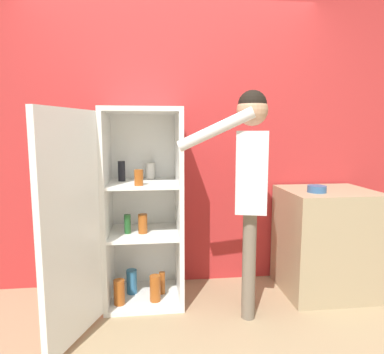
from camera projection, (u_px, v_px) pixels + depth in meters
ground_plane at (184, 343)px, 2.25m from camera, size 12.00×12.00×0.00m
wall_back at (173, 143)px, 3.04m from camera, size 7.00×0.06×2.55m
refrigerator at (130, 211)px, 2.66m from camera, size 0.88×1.13×1.56m
person at (250, 172)px, 2.49m from camera, size 0.70×0.50×1.67m
counter at (326, 241)px, 2.94m from camera, size 0.74×0.64×0.89m
bowl at (317, 189)px, 2.76m from camera, size 0.15×0.15×0.05m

